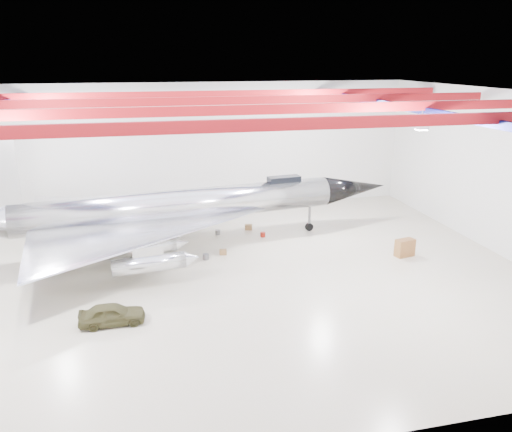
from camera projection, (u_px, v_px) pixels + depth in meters
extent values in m
plane|color=#BFB598|center=(209.00, 277.00, 30.87)|extent=(40.00, 40.00, 0.00)
plane|color=silver|center=(183.00, 148.00, 43.14)|extent=(40.00, 0.00, 40.00)
plane|color=silver|center=(502.00, 174.00, 33.50)|extent=(0.00, 30.00, 30.00)
plane|color=#0A0F38|center=(203.00, 94.00, 27.55)|extent=(40.00, 40.00, 0.00)
cube|color=maroon|center=(232.00, 126.00, 19.37)|extent=(39.50, 0.25, 0.50)
cube|color=maroon|center=(211.00, 111.00, 24.94)|extent=(39.50, 0.25, 0.50)
cube|color=maroon|center=(197.00, 101.00, 30.52)|extent=(39.50, 0.25, 0.50)
cube|color=maroon|center=(187.00, 94.00, 36.09)|extent=(39.50, 0.25, 0.50)
cube|color=#0C0E4B|center=(399.00, 106.00, 30.39)|extent=(0.25, 29.50, 0.40)
cube|color=silver|center=(421.00, 127.00, 24.51)|extent=(0.55, 0.55, 0.25)
cube|color=silver|center=(33.00, 112.00, 31.37)|extent=(0.55, 0.55, 0.25)
cube|color=silver|center=(332.00, 105.00, 35.66)|extent=(0.55, 0.55, 0.25)
cylinder|color=silver|center=(182.00, 205.00, 34.89)|extent=(22.22, 4.94, 2.21)
cone|color=black|center=(354.00, 188.00, 39.42)|extent=(5.76, 2.88, 2.21)
cube|color=black|center=(284.00, 180.00, 37.08)|extent=(2.52, 1.18, 0.55)
cylinder|color=silver|center=(149.00, 264.00, 28.82)|extent=(4.29, 1.51, 1.00)
cylinder|color=silver|center=(142.00, 248.00, 31.30)|extent=(4.29, 1.51, 1.00)
cylinder|color=silver|center=(130.00, 217.00, 37.24)|extent=(4.29, 1.51, 1.00)
cylinder|color=silver|center=(126.00, 208.00, 39.71)|extent=(4.29, 1.51, 1.00)
cylinder|color=#59595B|center=(309.00, 219.00, 38.79)|extent=(0.20, 0.20, 1.99)
cylinder|color=black|center=(309.00, 227.00, 38.99)|extent=(0.64, 0.32, 0.62)
cylinder|color=#59595B|center=(124.00, 255.00, 31.60)|extent=(0.20, 0.20, 1.99)
cylinder|color=black|center=(125.00, 265.00, 31.81)|extent=(0.64, 0.32, 0.62)
cylinder|color=#59595B|center=(116.00, 228.00, 36.55)|extent=(0.20, 0.20, 1.99)
cylinder|color=black|center=(117.00, 237.00, 36.75)|extent=(0.64, 0.32, 0.62)
imported|color=#3D3A1E|center=(112.00, 314.00, 25.20)|extent=(3.30, 1.37, 1.12)
cube|color=brown|center=(405.00, 248.00, 33.90)|extent=(1.42, 0.92, 1.20)
cube|color=olive|center=(118.00, 248.00, 34.98)|extent=(0.69, 0.62, 0.40)
cylinder|color=#59595B|center=(206.00, 257.00, 33.46)|extent=(0.55, 0.55, 0.37)
cube|color=olive|center=(249.00, 227.00, 39.29)|extent=(0.65, 0.57, 0.39)
cube|color=#59595B|center=(87.00, 246.00, 35.58)|extent=(0.41, 0.36, 0.25)
cylinder|color=maroon|center=(263.00, 235.00, 37.71)|extent=(0.46, 0.46, 0.35)
cube|color=olive|center=(223.00, 252.00, 34.31)|extent=(0.53, 0.44, 0.34)
cylinder|color=#59595B|center=(218.00, 232.00, 38.25)|extent=(0.49, 0.49, 0.33)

